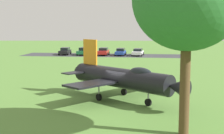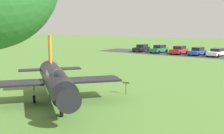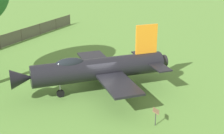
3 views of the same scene
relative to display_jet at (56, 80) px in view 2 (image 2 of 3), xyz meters
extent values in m
plane|color=#568438|center=(0.25, -0.25, -1.92)|extent=(200.00, 200.00, 0.00)
cube|color=#38383D|center=(3.64, -40.76, -1.92)|extent=(33.62, 11.77, 0.00)
cylinder|color=black|center=(0.25, -0.25, -0.04)|extent=(8.45, 8.42, 1.67)
cone|color=black|center=(-3.81, 3.79, -0.04)|extent=(2.14, 2.13, 1.42)
cylinder|color=black|center=(4.07, -4.05, -0.04)|extent=(1.13, 1.13, 1.00)
ellipsoid|color=black|center=(-1.35, 1.34, 0.67)|extent=(2.19, 2.19, 0.84)
cube|color=orange|center=(3.02, -3.00, 1.95)|extent=(1.37, 1.37, 2.31)
cube|color=black|center=(-1.42, -2.67, -0.25)|extent=(4.41, 4.41, 0.16)
cube|color=black|center=(2.66, 1.44, -0.25)|extent=(4.41, 4.41, 0.16)
cube|color=black|center=(2.09, -4.52, 0.13)|extent=(2.05, 2.05, 0.10)
cube|color=black|center=(4.53, -2.06, 0.13)|extent=(2.05, 2.05, 0.10)
cylinder|color=#A5A8AD|center=(-1.93, 1.92, -0.91)|extent=(0.12, 0.12, 1.42)
cylinder|color=black|center=(-1.93, 1.92, -1.62)|extent=(0.55, 0.55, 0.60)
cylinder|color=#A5A8AD|center=(-0.10, -2.06, -0.91)|extent=(0.12, 0.12, 1.42)
cylinder|color=black|center=(-0.10, -2.06, -1.62)|extent=(0.55, 0.55, 0.60)
cylinder|color=#A5A8AD|center=(2.06, 0.11, -0.91)|extent=(0.12, 0.12, 1.42)
cylinder|color=black|center=(2.06, 0.11, -1.62)|extent=(0.55, 0.55, 0.60)
cylinder|color=#333333|center=(-2.78, -5.80, -1.47)|extent=(0.06, 0.06, 0.90)
cube|color=olive|center=(-2.78, -5.80, -0.90)|extent=(0.68, 0.54, 0.25)
cube|color=silver|center=(-3.76, -39.89, -1.31)|extent=(2.79, 5.07, 0.59)
cube|color=black|center=(-3.83, -40.27, -0.76)|extent=(2.06, 2.75, 0.50)
cylinder|color=black|center=(-4.42, -38.16, -1.60)|extent=(0.34, 0.67, 0.64)
cylinder|color=black|center=(-2.52, -38.52, -1.60)|extent=(0.34, 0.67, 0.64)
cylinder|color=black|center=(-3.11, -41.62, -1.60)|extent=(0.34, 0.67, 0.64)
cube|color=#23429E|center=(-0.24, -40.30, -1.32)|extent=(2.44, 4.96, 0.56)
cube|color=black|center=(-0.29, -40.68, -0.75)|extent=(1.84, 2.66, 0.58)
cylinder|color=black|center=(-0.91, -38.62, -1.60)|extent=(0.31, 0.66, 0.64)
cylinder|color=black|center=(0.87, -38.88, -1.60)|extent=(0.31, 0.66, 0.64)
cylinder|color=black|center=(-1.35, -41.73, -1.60)|extent=(0.31, 0.66, 0.64)
cylinder|color=black|center=(0.43, -41.98, -1.60)|extent=(0.31, 0.66, 0.64)
cube|color=red|center=(3.33, -40.72, -1.26)|extent=(2.42, 4.88, 0.67)
cube|color=black|center=(3.29, -41.09, -0.66)|extent=(1.88, 2.60, 0.53)
cylinder|color=black|center=(2.52, -39.08, -1.60)|extent=(0.28, 0.66, 0.64)
cylinder|color=black|center=(4.46, -39.28, -1.60)|extent=(0.28, 0.66, 0.64)
cylinder|color=black|center=(2.20, -42.16, -1.60)|extent=(0.28, 0.66, 0.64)
cylinder|color=black|center=(4.14, -42.36, -1.60)|extent=(0.28, 0.66, 0.64)
cube|color=#1E6B3D|center=(7.53, -41.21, -1.27)|extent=(2.49, 4.91, 0.66)
cube|color=black|center=(7.48, -41.58, -0.65)|extent=(1.87, 2.64, 0.58)
cylinder|color=black|center=(6.87, -39.55, -1.60)|extent=(0.31, 0.67, 0.64)
cylinder|color=black|center=(8.66, -39.82, -1.60)|extent=(0.31, 0.67, 0.64)
cylinder|color=black|center=(6.41, -42.61, -1.60)|extent=(0.31, 0.67, 0.64)
cylinder|color=black|center=(8.20, -42.88, -1.60)|extent=(0.31, 0.67, 0.64)
cube|color=black|center=(11.45, -41.67, -1.30)|extent=(2.13, 4.60, 0.60)
cube|color=black|center=(11.43, -42.03, -0.71)|extent=(1.70, 2.43, 0.58)
cylinder|color=black|center=(10.62, -40.14, -1.60)|extent=(0.26, 0.65, 0.64)
cylinder|color=black|center=(12.47, -40.25, -1.60)|extent=(0.26, 0.65, 0.64)
cylinder|color=black|center=(10.44, -43.09, -1.60)|extent=(0.26, 0.65, 0.64)
cylinder|color=black|center=(12.28, -43.21, -1.60)|extent=(0.26, 0.65, 0.64)
camera|label=1|loc=(0.57, 27.38, 4.52)|focal=52.92mm
camera|label=2|loc=(-14.37, 17.68, 4.20)|focal=50.62mm
camera|label=3|loc=(-19.40, -10.71, 8.33)|focal=49.92mm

